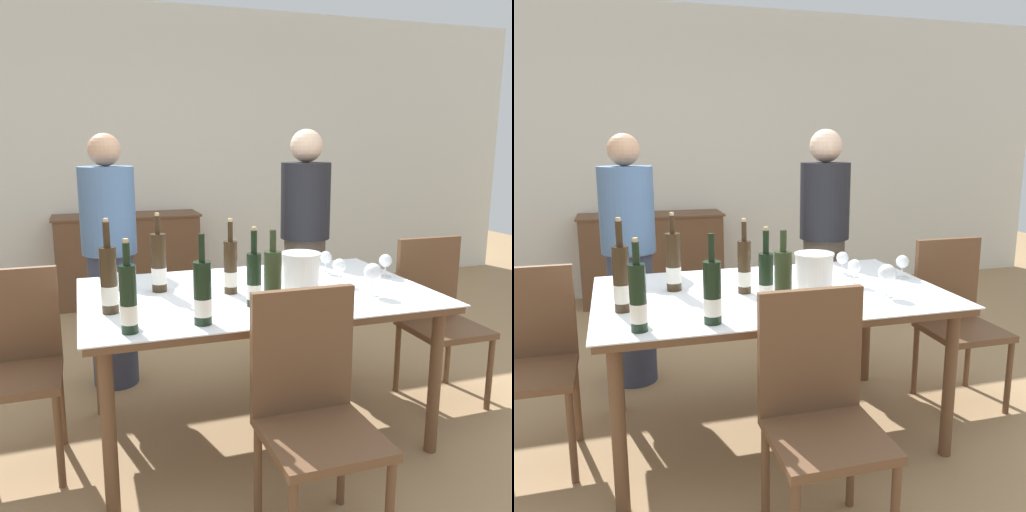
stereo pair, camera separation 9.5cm
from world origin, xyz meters
The scene contains 22 objects.
ground_plane centered at (0.00, 0.00, 0.00)m, with size 12.00×12.00×0.00m, color #A37F56.
back_wall centered at (0.00, 2.97, 1.40)m, with size 8.00×0.10×2.80m.
sideboard_cabinet centered at (-0.40, 2.68, 0.42)m, with size 1.35×0.46×0.85m.
dining_table centered at (0.00, 0.00, 0.71)m, with size 1.72×1.09×0.77m.
ice_bucket centered at (0.17, -0.16, 0.89)m, with size 0.19×0.19×0.22m.
wine_bottle_0 centered at (-0.06, -0.42, 0.91)m, with size 0.08×0.08×0.38m.
wine_bottle_1 centered at (-0.37, -0.42, 0.90)m, with size 0.08×0.08×0.38m.
wine_bottle_2 centered at (-0.72, -0.14, 0.92)m, with size 0.07×0.07×0.42m.
wine_bottle_3 centered at (-0.66, -0.43, 0.91)m, with size 0.07×0.07×0.38m.
wine_bottle_4 centered at (-0.13, 0.00, 0.90)m, with size 0.07×0.07×0.37m.
wine_bottle_5 centered at (-0.46, 0.14, 0.91)m, with size 0.08×0.08×0.40m.
wine_bottle_6 centered at (-0.09, -0.24, 0.90)m, with size 0.07×0.07×0.37m.
wine_glass_0 centered at (0.77, 0.05, 0.86)m, with size 0.07×0.07×0.13m.
wine_glass_1 centered at (0.50, 0.25, 0.86)m, with size 0.07×0.07×0.13m.
wine_glass_2 centered at (0.51, -0.26, 0.89)m, with size 0.09×0.09×0.16m.
wine_glass_3 centered at (0.46, -0.01, 0.87)m, with size 0.08×0.08×0.14m.
wine_glass_4 centered at (-0.69, 0.03, 0.87)m, with size 0.08×0.08×0.15m.
chair_right_end centered at (1.16, 0.09, 0.54)m, with size 0.42×0.42×0.95m.
chair_near_front centered at (-0.03, -0.77, 0.54)m, with size 0.42×0.42×0.96m.
chair_left_end centered at (-1.16, 0.09, 0.54)m, with size 0.42×0.42×0.93m.
person_host centered at (-0.66, 0.85, 0.78)m, with size 0.33×0.33×1.56m.
person_guest_left centered at (0.61, 0.81, 0.80)m, with size 0.33×0.33×1.60m.
Camera 2 is at (-0.73, -2.54, 1.51)m, focal length 38.00 mm.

